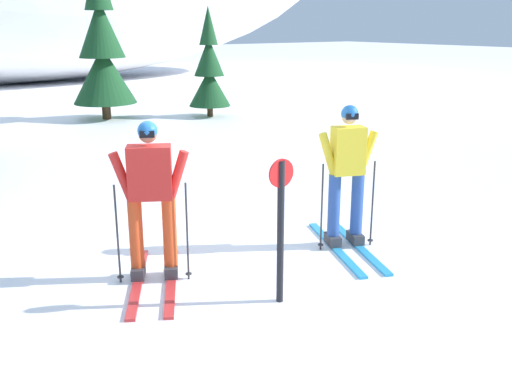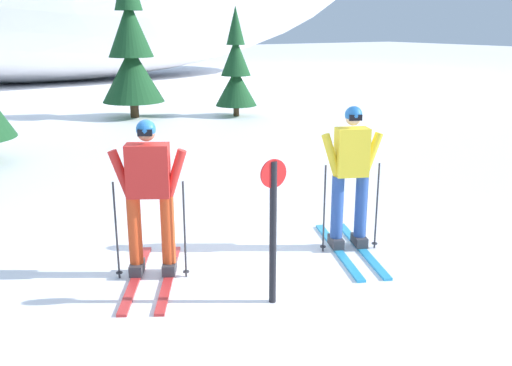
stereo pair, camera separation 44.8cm
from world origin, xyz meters
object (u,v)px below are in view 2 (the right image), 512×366
object	(u,v)px
trail_marker_post	(273,223)
skier_red_jacket	(149,196)
pine_tree_right	(131,50)
pine_tree_far_right	(236,71)
skier_yellow_jacket	(351,177)

from	to	relation	value
trail_marker_post	skier_red_jacket	bearing A→B (deg)	123.83
pine_tree_right	pine_tree_far_right	world-z (taller)	pine_tree_right
skier_red_jacket	pine_tree_right	distance (m)	11.23
skier_yellow_jacket	pine_tree_right	xyz separation A→B (m)	(1.11, 11.12, 1.03)
trail_marker_post	pine_tree_far_right	bearing A→B (deg)	62.89
skier_yellow_jacket	skier_red_jacket	bearing A→B (deg)	168.25
skier_red_jacket	pine_tree_far_right	size ratio (longest dim) A/B	0.54
skier_red_jacket	pine_tree_far_right	xyz separation A→B (m)	(6.18, 9.31, 0.42)
pine_tree_right	pine_tree_far_right	distance (m)	3.08
pine_tree_right	trail_marker_post	bearing A→B (deg)	-102.70
skier_red_jacket	trail_marker_post	distance (m)	1.44
pine_tree_far_right	skier_yellow_jacket	bearing A→B (deg)	-111.31
pine_tree_far_right	trail_marker_post	size ratio (longest dim) A/B	2.17
skier_yellow_jacket	trail_marker_post	bearing A→B (deg)	-155.57
skier_red_jacket	pine_tree_right	xyz separation A→B (m)	(3.47, 10.63, 1.03)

